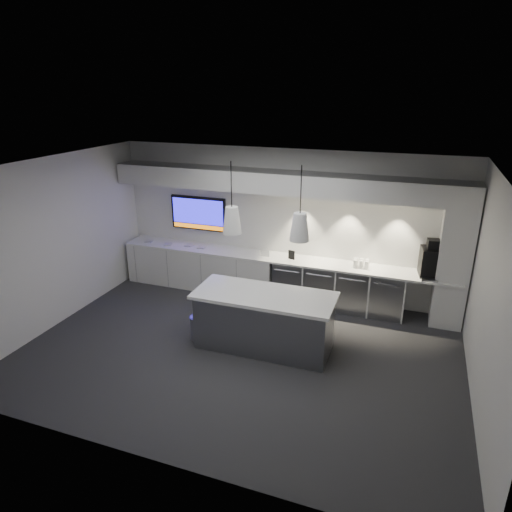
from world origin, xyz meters
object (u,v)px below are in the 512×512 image
at_px(wall_tv, 198,213).
at_px(bin, 199,327).
at_px(coffee_machine, 431,261).
at_px(island, 264,320).

distance_m(wall_tv, bin, 2.87).
distance_m(wall_tv, coffee_machine, 4.75).
bearing_deg(bin, coffee_machine, 29.21).
height_order(island, coffee_machine, coffee_machine).
bearing_deg(bin, island, 6.70).
bearing_deg(coffee_machine, wall_tv, 168.73).
bearing_deg(coffee_machine, island, -150.99).
height_order(wall_tv, island, wall_tv).
xyz_separation_m(island, bin, (-1.14, -0.13, -0.28)).
bearing_deg(island, wall_tv, 135.56).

